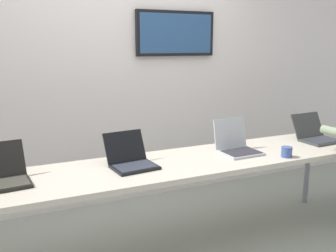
{
  "coord_description": "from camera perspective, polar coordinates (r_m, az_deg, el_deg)",
  "views": [
    {
      "loc": [
        -1.14,
        -2.47,
        1.6
      ],
      "look_at": [
        0.0,
        0.02,
        1.0
      ],
      "focal_mm": 40.22,
      "sensor_mm": 36.0,
      "label": 1
    }
  ],
  "objects": [
    {
      "name": "laptop_station_0",
      "position": [
        2.67,
        -24.1,
        -6.81
      ],
      "size": [
        0.37,
        0.39,
        0.24
      ],
      "color": "black",
      "rests_on": "workbench"
    },
    {
      "name": "laptop_station_2",
      "position": [
        3.18,
        10.33,
        -2.85
      ],
      "size": [
        0.32,
        0.32,
        0.27
      ],
      "color": "#B0B4B8",
      "rests_on": "workbench"
    },
    {
      "name": "coffee_mug",
      "position": [
        3.14,
        17.54,
        -3.77
      ],
      "size": [
        0.09,
        0.09,
        0.08
      ],
      "color": "#3B4F8F",
      "rests_on": "workbench"
    },
    {
      "name": "laptop_station_1",
      "position": [
        2.79,
        -5.66,
        -4.99
      ],
      "size": [
        0.35,
        0.37,
        0.23
      ],
      "color": "black",
      "rests_on": "workbench"
    },
    {
      "name": "laptop_station_3",
      "position": [
        3.77,
        21.49,
        -1.24
      ],
      "size": [
        0.36,
        0.37,
        0.24
      ],
      "color": "#373938",
      "rests_on": "workbench"
    },
    {
      "name": "back_wall",
      "position": [
        3.79,
        -7.02,
        8.98
      ],
      "size": [
        8.0,
        0.11,
        2.77
      ],
      "color": "silver",
      "rests_on": "ground"
    },
    {
      "name": "workbench",
      "position": [
        2.87,
        0.08,
        -6.44
      ],
      "size": [
        3.54,
        0.7,
        0.72
      ],
      "color": "#B6AD9C",
      "rests_on": "ground"
    },
    {
      "name": "ground",
      "position": [
        3.17,
        0.07,
        -18.48
      ],
      "size": [
        8.0,
        8.0,
        0.04
      ],
      "primitive_type": "cube",
      "color": "#979C8F"
    }
  ]
}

